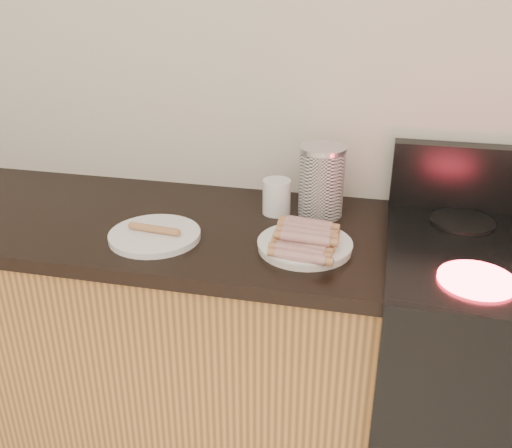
% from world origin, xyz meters
% --- Properties ---
extents(wall_back, '(4.00, 0.04, 2.60)m').
position_xyz_m(wall_back, '(0.00, 2.00, 1.30)').
color(wall_back, silver).
rests_on(wall_back, ground).
extents(cabinet_base, '(2.20, 0.59, 0.86)m').
position_xyz_m(cabinet_base, '(-0.70, 1.69, 0.43)').
color(cabinet_base, '#AF7234').
rests_on(cabinet_base, floor).
extents(counter_slab, '(2.20, 0.62, 0.04)m').
position_xyz_m(counter_slab, '(-0.70, 1.69, 0.88)').
color(counter_slab, black).
rests_on(counter_slab, cabinet_base).
extents(stove, '(0.76, 0.65, 0.91)m').
position_xyz_m(stove, '(0.78, 1.68, 0.46)').
color(stove, black).
rests_on(stove, floor).
extents(burner_near_left, '(0.18, 0.18, 0.01)m').
position_xyz_m(burner_near_left, '(0.61, 1.51, 0.92)').
color(burner_near_left, '#FF1E2D').
rests_on(burner_near_left, stove).
extents(burner_far_left, '(0.18, 0.18, 0.01)m').
position_xyz_m(burner_far_left, '(0.61, 1.84, 0.92)').
color(burner_far_left, black).
rests_on(burner_far_left, stove).
extents(main_plate, '(0.31, 0.31, 0.02)m').
position_xyz_m(main_plate, '(0.19, 1.60, 0.91)').
color(main_plate, white).
rests_on(main_plate, counter_slab).
extents(side_plate, '(0.32, 0.32, 0.02)m').
position_xyz_m(side_plate, '(-0.23, 1.57, 0.91)').
color(side_plate, white).
rests_on(side_plate, counter_slab).
extents(hotdog_pile, '(0.13, 0.25, 0.05)m').
position_xyz_m(hotdog_pile, '(0.19, 1.60, 0.94)').
color(hotdog_pile, maroon).
rests_on(hotdog_pile, main_plate).
extents(plain_sausages, '(0.14, 0.04, 0.02)m').
position_xyz_m(plain_sausages, '(-0.23, 1.57, 0.93)').
color(plain_sausages, '#B7603C').
rests_on(plain_sausages, side_plate).
extents(canister, '(0.14, 0.14, 0.21)m').
position_xyz_m(canister, '(0.20, 1.84, 1.01)').
color(canister, silver).
rests_on(canister, counter_slab).
extents(mug, '(0.11, 0.11, 0.11)m').
position_xyz_m(mug, '(0.07, 1.82, 0.95)').
color(mug, white).
rests_on(mug, counter_slab).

